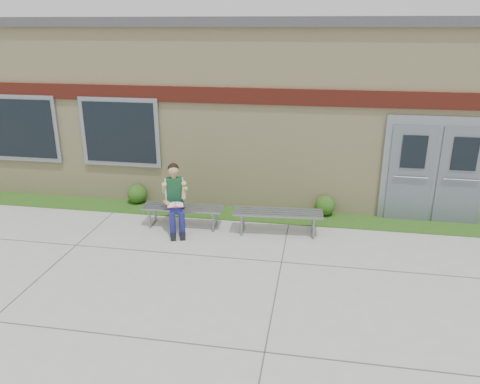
# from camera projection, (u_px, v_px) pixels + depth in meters

# --- Properties ---
(ground) EXTENTS (80.00, 80.00, 0.00)m
(ground) POSITION_uv_depth(u_px,v_px,m) (222.00, 271.00, 8.14)
(ground) COLOR #9E9E99
(ground) RESTS_ON ground
(grass_strip) EXTENTS (16.00, 0.80, 0.02)m
(grass_strip) POSITION_uv_depth(u_px,v_px,m) (246.00, 214.00, 10.54)
(grass_strip) COLOR #264712
(grass_strip) RESTS_ON ground
(school_building) EXTENTS (16.20, 6.22, 4.20)m
(school_building) POSITION_uv_depth(u_px,v_px,m) (265.00, 99.00, 12.98)
(school_building) COLOR beige
(school_building) RESTS_ON ground
(bench_left) EXTENTS (1.71, 0.53, 0.44)m
(bench_left) POSITION_uv_depth(u_px,v_px,m) (183.00, 211.00, 9.84)
(bench_left) COLOR slate
(bench_left) RESTS_ON ground
(bench_right) EXTENTS (1.83, 0.62, 0.47)m
(bench_right) POSITION_uv_depth(u_px,v_px,m) (278.00, 216.00, 9.51)
(bench_right) COLOR slate
(bench_right) RESTS_ON ground
(girl) EXTENTS (0.63, 0.91, 1.40)m
(girl) POSITION_uv_depth(u_px,v_px,m) (175.00, 198.00, 9.54)
(girl) COLOR navy
(girl) RESTS_ON ground
(shrub_mid) EXTENTS (0.46, 0.46, 0.46)m
(shrub_mid) POSITION_uv_depth(u_px,v_px,m) (137.00, 194.00, 11.12)
(shrub_mid) COLOR #264712
(shrub_mid) RESTS_ON grass_strip
(shrub_east) EXTENTS (0.45, 0.45, 0.45)m
(shrub_east) POSITION_uv_depth(u_px,v_px,m) (325.00, 205.00, 10.41)
(shrub_east) COLOR #264712
(shrub_east) RESTS_ON grass_strip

